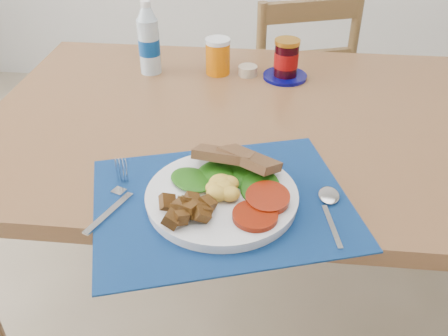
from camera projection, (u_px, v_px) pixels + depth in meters
name	position (u px, v px, depth m)	size (l,w,h in m)	color
table	(265.00, 145.00, 1.29)	(1.40, 0.90, 0.75)	brown
chair_far	(294.00, 80.00, 1.90)	(0.50, 0.49, 1.07)	brown
placemat	(222.00, 202.00, 0.96)	(0.48, 0.38, 0.00)	black
breakfast_plate	(219.00, 194.00, 0.94)	(0.29, 0.29, 0.07)	silver
fork	(115.00, 199.00, 0.96)	(0.06, 0.19, 0.00)	#B2B5BA
spoon	(330.00, 205.00, 0.94)	(0.04, 0.17, 0.01)	#B2B5BA
water_bottle	(149.00, 42.00, 1.41)	(0.06, 0.06, 0.21)	#ADBFCC
juice_glass	(218.00, 57.00, 1.43)	(0.07, 0.07, 0.10)	#D46705
ramekin	(248.00, 71.00, 1.44)	(0.05, 0.05, 0.03)	tan
jam_on_saucer	(286.00, 61.00, 1.40)	(0.13, 0.13, 0.11)	#050554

